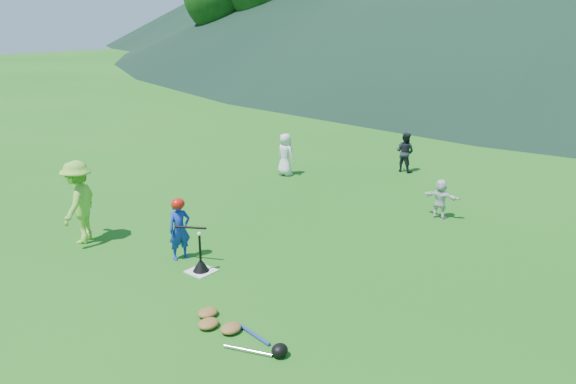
% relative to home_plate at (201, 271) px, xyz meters
% --- Properties ---
extents(ground, '(120.00, 120.00, 0.00)m').
position_rel_home_plate_xyz_m(ground, '(0.00, 0.00, -0.01)').
color(ground, '#185D15').
rests_on(ground, ground).
extents(home_plate, '(0.45, 0.45, 0.02)m').
position_rel_home_plate_xyz_m(home_plate, '(0.00, 0.00, 0.00)').
color(home_plate, silver).
rests_on(home_plate, ground).
extents(baseball, '(0.08, 0.08, 0.08)m').
position_rel_home_plate_xyz_m(baseball, '(0.00, 0.00, 0.73)').
color(baseball, white).
rests_on(baseball, batting_tee).
extents(batter_child, '(0.40, 0.49, 1.18)m').
position_rel_home_plate_xyz_m(batter_child, '(-0.73, 0.16, 0.58)').
color(batter_child, '#1732A0').
rests_on(batter_child, ground).
extents(adult_coach, '(1.14, 1.27, 1.70)m').
position_rel_home_plate_xyz_m(adult_coach, '(-2.94, -0.56, 0.84)').
color(adult_coach, '#7CC53A').
rests_on(adult_coach, ground).
extents(fielder_a, '(0.64, 0.47, 1.22)m').
position_rel_home_plate_xyz_m(fielder_a, '(-2.87, 5.91, 0.60)').
color(fielder_a, silver).
rests_on(fielder_a, ground).
extents(fielder_b, '(0.57, 0.45, 1.18)m').
position_rel_home_plate_xyz_m(fielder_b, '(-0.40, 8.44, 0.58)').
color(fielder_b, black).
rests_on(fielder_b, ground).
extents(fielder_d, '(0.87, 0.36, 0.92)m').
position_rel_home_plate_xyz_m(fielder_d, '(2.13, 5.37, 0.45)').
color(fielder_d, silver).
rests_on(fielder_d, ground).
extents(batting_tee, '(0.30, 0.30, 0.68)m').
position_rel_home_plate_xyz_m(batting_tee, '(0.00, 0.00, 0.12)').
color(batting_tee, black).
rests_on(batting_tee, home_plate).
extents(batter_gear, '(0.71, 0.31, 0.54)m').
position_rel_home_plate_xyz_m(batter_gear, '(-0.71, 0.16, 1.06)').
color(batter_gear, red).
rests_on(batter_gear, ground).
extents(equipment_pile, '(1.80, 0.64, 0.19)m').
position_rel_home_plate_xyz_m(equipment_pile, '(1.85, -1.12, 0.06)').
color(equipment_pile, olive).
rests_on(equipment_pile, ground).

